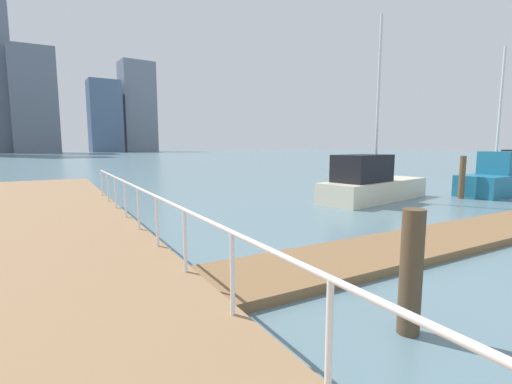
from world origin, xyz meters
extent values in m
plane|color=slate|center=(0.00, 20.00, 0.00)|extent=(300.00, 300.00, 0.00)
cube|color=olive|center=(4.26, 10.29, 0.09)|extent=(15.53, 2.00, 0.18)
cylinder|color=white|center=(-3.15, 6.88, 0.93)|extent=(0.06, 0.06, 1.05)
cylinder|color=white|center=(-3.15, 8.65, 0.93)|extent=(0.06, 0.06, 1.05)
cylinder|color=white|center=(-3.15, 10.42, 0.93)|extent=(0.06, 0.06, 1.05)
cylinder|color=white|center=(-3.15, 12.19, 0.93)|extent=(0.06, 0.06, 1.05)
cylinder|color=white|center=(-3.15, 13.97, 0.93)|extent=(0.06, 0.06, 1.05)
cylinder|color=white|center=(-3.15, 15.74, 0.93)|extent=(0.06, 0.06, 1.05)
cylinder|color=white|center=(-3.15, 17.51, 0.93)|extent=(0.06, 0.06, 1.05)
cylinder|color=white|center=(-3.15, 19.28, 0.93)|extent=(0.06, 0.06, 1.05)
cylinder|color=white|center=(-3.15, 21.05, 0.93)|extent=(0.06, 0.06, 1.05)
cylinder|color=white|center=(-3.15, 7.77, 1.45)|extent=(0.06, 26.57, 0.06)
cylinder|color=brown|center=(11.77, 14.64, 1.00)|extent=(0.27, 0.27, 2.01)
cylinder|color=brown|center=(-0.99, 7.74, 0.84)|extent=(0.29, 0.29, 1.68)
cube|color=#1E6B8C|center=(14.27, 14.48, 0.52)|extent=(4.26, 2.09, 1.04)
cube|color=#1E6B8C|center=(14.61, 14.49, 1.61)|extent=(1.40, 1.58, 1.15)
cylinder|color=silver|center=(14.27, 14.48, 4.11)|extent=(0.12, 0.12, 6.14)
cube|color=beige|center=(7.85, 16.34, 0.46)|extent=(6.44, 3.10, 0.91)
cube|color=black|center=(6.82, 16.14, 1.50)|extent=(2.88, 2.03, 1.17)
cylinder|color=silver|center=(7.85, 16.34, 4.50)|extent=(0.12, 0.12, 7.18)
cube|color=slate|center=(-7.46, 146.47, 17.02)|extent=(13.67, 9.63, 34.05)
cube|color=slate|center=(14.02, 150.03, 12.97)|extent=(11.29, 9.72, 25.94)
cube|color=slate|center=(26.89, 154.18, 17.30)|extent=(13.21, 10.97, 34.59)
camera|label=1|loc=(-5.02, 4.80, 2.49)|focal=25.37mm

